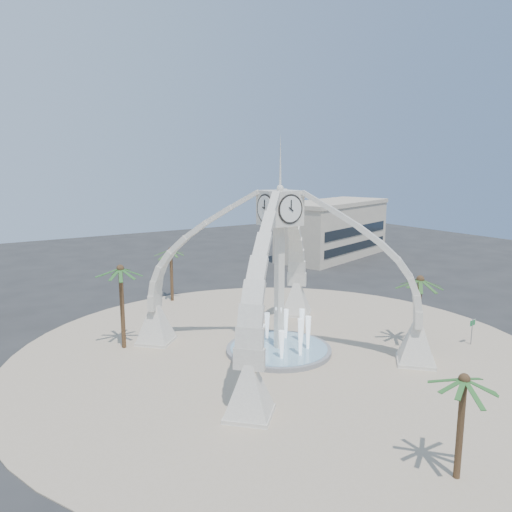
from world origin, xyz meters
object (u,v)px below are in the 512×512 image
fountain (279,349)px  palm_south (464,381)px  palm_west (120,270)px  palm_north (171,251)px  palm_east (420,280)px  street_sign (472,326)px  clock_tower (279,269)px

fountain → palm_south: 17.74m
fountain → palm_south: (-2.10, -17.03, 4.50)m
palm_west → palm_south: bearing=-72.8°
palm_north → palm_south: bearing=-91.8°
palm_west → palm_south: (7.52, -24.34, -1.47)m
fountain → palm_east: size_ratio=1.29×
fountain → palm_west: (-9.62, 7.30, 5.96)m
palm_north → street_sign: palm_north is taller
palm_south → palm_north: bearing=88.2°
fountain → palm_east: 12.04m
clock_tower → palm_west: size_ratio=2.55×
palm_east → street_sign: bearing=-26.2°
fountain → palm_north: bearing=93.2°
palm_east → palm_west: bearing=147.6°
street_sign → palm_east: bearing=148.5°
palm_south → street_sign: (15.88, 10.08, -3.22)m
palm_west → street_sign: (23.40, -14.26, -4.69)m
clock_tower → palm_west: bearing=142.8°
palm_east → street_sign: 5.95m
fountain → palm_east: (9.71, -4.95, 5.11)m
street_sign → clock_tower: bearing=148.0°
fountain → palm_north: size_ratio=1.31×
fountain → palm_east: bearing=-27.0°
palm_north → street_sign: bearing=-59.2°
palm_north → street_sign: size_ratio=2.79×
palm_west → palm_north: size_ratio=1.16×
clock_tower → palm_east: size_ratio=2.89×
clock_tower → fountain: (0.00, 0.00, -6.20)m
fountain → palm_west: bearing=142.8°
fountain → street_sign: 15.49m
palm_east → palm_south: bearing=-134.3°
clock_tower → fountain: 6.20m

